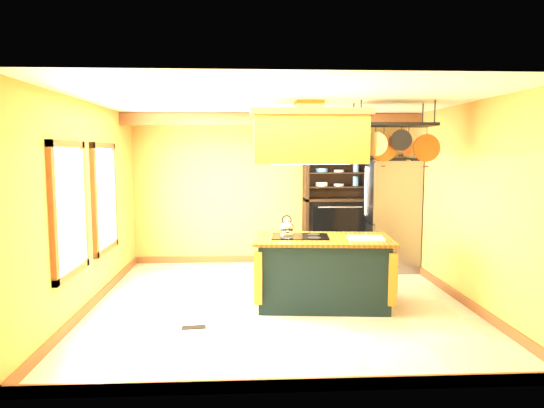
{
  "coord_description": "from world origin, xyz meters",
  "views": [
    {
      "loc": [
        -0.44,
        -6.43,
        2.04
      ],
      "look_at": [
        -0.08,
        0.3,
        1.32
      ],
      "focal_mm": 32.0,
      "sensor_mm": 36.0,
      "label": 1
    }
  ],
  "objects": [
    {
      "name": "floor",
      "position": [
        0.0,
        0.0,
        0.0
      ],
      "size": [
        5.0,
        5.0,
        0.0
      ],
      "primitive_type": "plane",
      "color": "beige",
      "rests_on": "ground"
    },
    {
      "name": "ceiling_beam",
      "position": [
        0.0,
        1.7,
        2.59
      ],
      "size": [
        5.0,
        0.15,
        0.2
      ],
      "primitive_type": "cube",
      "color": "brown",
      "rests_on": "ceiling"
    },
    {
      "name": "wall_right",
      "position": [
        2.5,
        0.0,
        1.35
      ],
      "size": [
        0.02,
        5.0,
        2.7
      ],
      "primitive_type": "cube",
      "color": "#BE8E45",
      "rests_on": "floor"
    },
    {
      "name": "wall_left",
      "position": [
        -2.5,
        0.0,
        1.35
      ],
      "size": [
        0.02,
        5.0,
        2.7
      ],
      "primitive_type": "cube",
      "color": "#BE8E45",
      "rests_on": "floor"
    },
    {
      "name": "floor_register",
      "position": [
        -1.07,
        -0.91,
        0.01
      ],
      "size": [
        0.29,
        0.15,
        0.01
      ],
      "primitive_type": "cube",
      "rotation": [
        0.0,
        0.0,
        0.1
      ],
      "color": "black",
      "rests_on": "floor"
    },
    {
      "name": "refrigerator",
      "position": [
        2.07,
        1.9,
        0.93
      ],
      "size": [
        0.82,
        0.97,
        1.9
      ],
      "color": "gray",
      "rests_on": "floor"
    },
    {
      "name": "pot_rack",
      "position": [
        1.48,
        -0.15,
        2.27
      ],
      "size": [
        1.15,
        0.52,
        0.78
      ],
      "color": "black",
      "rests_on": "ceiling"
    },
    {
      "name": "hutch",
      "position": [
        1.2,
        2.27,
        0.83
      ],
      "size": [
        1.2,
        0.55,
        2.12
      ],
      "color": "black",
      "rests_on": "floor"
    },
    {
      "name": "window_near",
      "position": [
        -2.47,
        -0.8,
        1.4
      ],
      "size": [
        0.06,
        1.06,
        1.56
      ],
      "color": "brown",
      "rests_on": "wall_left"
    },
    {
      "name": "wall_front",
      "position": [
        0.0,
        -2.5,
        1.35
      ],
      "size": [
        5.0,
        0.02,
        2.7
      ],
      "primitive_type": "cube",
      "color": "#BE8E45",
      "rests_on": "floor"
    },
    {
      "name": "ceiling",
      "position": [
        0.0,
        0.0,
        2.7
      ],
      "size": [
        5.0,
        5.0,
        0.0
      ],
      "primitive_type": "plane",
      "rotation": [
        3.14,
        0.0,
        0.0
      ],
      "color": "white",
      "rests_on": "wall_back"
    },
    {
      "name": "range_hood",
      "position": [
        0.37,
        -0.15,
        2.26
      ],
      "size": [
        1.51,
        0.85,
        0.8
      ],
      "color": "#A58329",
      "rests_on": "ceiling"
    },
    {
      "name": "wall_back",
      "position": [
        0.0,
        2.5,
        1.35
      ],
      "size": [
        5.0,
        0.02,
        2.7
      ],
      "primitive_type": "cube",
      "color": "#BE8E45",
      "rests_on": "floor"
    },
    {
      "name": "kitchen_island",
      "position": [
        0.57,
        -0.15,
        0.47
      ],
      "size": [
        1.89,
        1.16,
        1.11
      ],
      "rotation": [
        0.0,
        0.0,
        -0.09
      ],
      "color": "black",
      "rests_on": "floor"
    },
    {
      "name": "window_far",
      "position": [
        -2.47,
        0.6,
        1.4
      ],
      "size": [
        0.06,
        1.06,
        1.56
      ],
      "color": "brown",
      "rests_on": "wall_left"
    }
  ]
}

